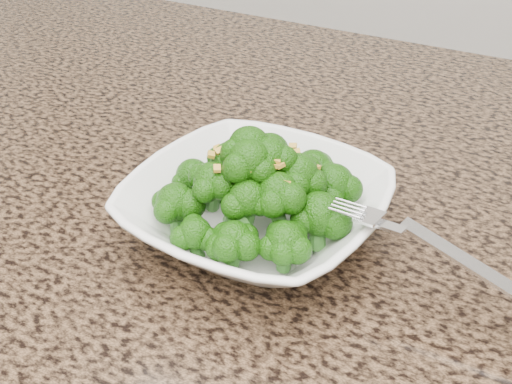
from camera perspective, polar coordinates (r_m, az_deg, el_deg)
The scene contains 5 objects.
granite_counter at distance 0.73m, azimuth -6.43°, elevation 0.43°, with size 1.64×1.04×0.03m, color brown.
bowl at distance 0.61m, azimuth 0.00°, elevation -1.63°, with size 0.24×0.24×0.06m, color white.
broccoli_pile at distance 0.57m, azimuth 0.00°, elevation 3.67°, with size 0.21×0.21×0.07m, color #1B580A, non-canonical shape.
garlic_topping at distance 0.55m, azimuth 0.00°, elevation 7.15°, with size 0.13×0.13×0.01m, color gold, non-canonical shape.
fork at distance 0.54m, azimuth 12.35°, elevation -3.22°, with size 0.20×0.03×0.01m, color silver, non-canonical shape.
Camera 1 is at (0.35, -0.20, 1.28)m, focal length 45.00 mm.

